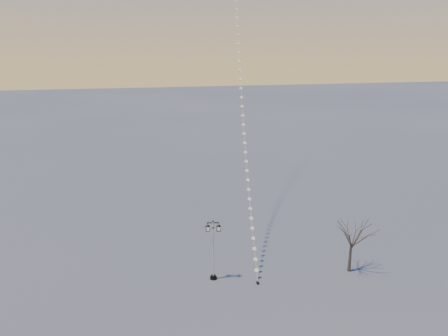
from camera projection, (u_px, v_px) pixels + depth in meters
name	position (u px, v px, depth m)	size (l,w,h in m)	color
ground	(270.00, 294.00, 26.98)	(300.00, 300.00, 0.00)	#4F5150
street_lamp	(213.00, 247.00, 28.08)	(1.08, 0.53, 4.31)	black
bare_tree	(352.00, 236.00, 29.00)	(2.36, 2.36, 3.91)	#3D3226
kite_train	(242.00, 65.00, 38.01)	(5.85, 28.68, 27.69)	black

